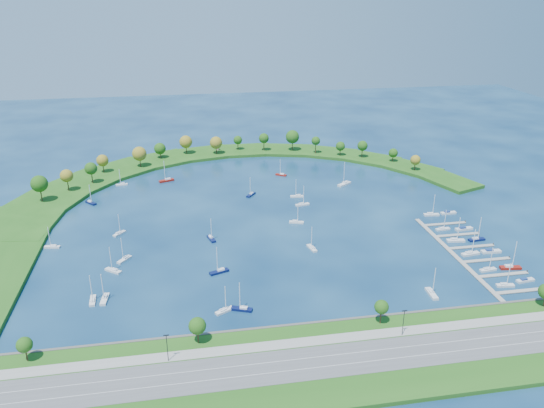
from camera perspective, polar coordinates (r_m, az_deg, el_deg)
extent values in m
plane|color=#072142|center=(285.99, -0.82, -1.18)|extent=(700.00, 700.00, 0.00)
cube|color=#205015|center=(181.06, 5.70, -16.60)|extent=(420.00, 42.00, 1.60)
cube|color=#474442|center=(197.54, 4.03, -12.74)|extent=(420.00, 1.20, 1.80)
cube|color=#515154|center=(180.52, 5.71, -16.39)|extent=(420.00, 16.00, 0.12)
cube|color=gray|center=(188.88, 4.81, -14.35)|extent=(420.00, 5.00, 0.12)
cube|color=silver|center=(178.62, 5.93, -16.86)|extent=(420.00, 0.15, 0.02)
cube|color=silver|center=(182.35, 5.49, -15.89)|extent=(420.00, 0.15, 0.02)
cylinder|color=#382314|center=(195.37, -24.77, -14.39)|extent=(0.56, 0.56, 4.90)
sphere|color=#244812|center=(193.41, -24.94, -13.55)|extent=(5.20, 5.20, 5.20)
cylinder|color=#382314|center=(187.65, -7.92, -13.81)|extent=(0.56, 0.56, 5.25)
sphere|color=#244812|center=(185.43, -7.98, -12.86)|extent=(6.00, 6.00, 6.00)
cylinder|color=#382314|center=(198.81, 11.54, -11.72)|extent=(0.56, 0.56, 5.60)
sphere|color=#244812|center=(196.71, 11.62, -10.79)|extent=(5.20, 5.20, 5.20)
cylinder|color=#382314|center=(228.92, 27.10, -9.16)|extent=(0.56, 0.56, 4.90)
cylinder|color=black|center=(180.02, -11.13, -14.89)|extent=(0.24, 0.24, 10.00)
cylinder|color=black|center=(193.30, 13.85, -12.25)|extent=(0.24, 0.24, 10.00)
cube|color=#205015|center=(302.23, -25.55, -1.96)|extent=(43.73, 48.72, 2.00)
cube|color=#205015|center=(326.81, -22.98, 0.24)|extent=(50.23, 54.30, 2.00)
cube|color=#205015|center=(348.51, -19.74, 2.05)|extent=(54.07, 56.09, 2.00)
cube|color=#205015|center=(366.69, -16.02, 3.49)|extent=(55.20, 54.07, 2.00)
cube|color=#205015|center=(380.86, -11.96, 4.58)|extent=(53.65, 48.47, 2.00)
cube|color=#205015|center=(390.67, -7.67, 5.32)|extent=(49.62, 39.75, 2.00)
cube|color=#205015|center=(395.90, -3.25, 5.72)|extent=(44.32, 29.96, 2.00)
cube|color=#205015|center=(396.42, 1.23, 5.77)|extent=(49.49, 38.05, 2.00)
cube|color=#205015|center=(392.23, 5.67, 5.49)|extent=(51.13, 44.12, 2.00)
cube|color=#205015|center=(383.42, 10.01, 4.85)|extent=(49.19, 47.96, 2.00)
cube|color=#205015|center=(370.19, 14.13, 3.87)|extent=(43.90, 49.49, 2.00)
cube|color=#205015|center=(352.87, 17.95, 2.53)|extent=(35.67, 48.74, 2.00)
cylinder|color=#382314|center=(323.58, -23.45, 0.97)|extent=(0.56, 0.56, 8.72)
sphere|color=#244812|center=(321.56, -23.62, 2.00)|extent=(9.35, 9.35, 9.35)
cylinder|color=#382314|center=(334.67, -20.98, 1.96)|extent=(0.56, 0.56, 7.92)
sphere|color=brown|center=(332.94, -21.11, 2.84)|extent=(7.53, 7.53, 7.53)
cylinder|color=#382314|center=(343.14, -18.69, 2.76)|extent=(0.56, 0.56, 7.89)
sphere|color=#244812|center=(341.46, -18.80, 3.62)|extent=(7.54, 7.54, 7.54)
cylinder|color=#382314|center=(361.23, -17.58, 3.74)|extent=(0.56, 0.56, 6.45)
sphere|color=brown|center=(359.82, -17.67, 4.46)|extent=(7.67, 7.67, 7.67)
cylinder|color=#382314|center=(366.09, -13.92, 4.43)|extent=(0.56, 0.56, 7.04)
sphere|color=brown|center=(364.52, -14.00, 5.24)|extent=(9.46, 9.46, 9.46)
cylinder|color=#382314|center=(382.02, -11.84, 5.21)|extent=(0.56, 0.56, 5.16)
sphere|color=#244812|center=(380.83, -11.89, 5.81)|extent=(8.12, 8.12, 8.12)
cylinder|color=#382314|center=(388.52, -9.15, 5.83)|extent=(0.56, 0.56, 6.89)
sphere|color=brown|center=(387.07, -9.20, 6.57)|extent=(9.10, 9.10, 9.10)
cylinder|color=#382314|center=(385.64, -5.97, 5.83)|extent=(0.56, 0.56, 6.38)
sphere|color=brown|center=(384.26, -6.00, 6.54)|extent=(8.83, 8.83, 8.83)
cylinder|color=#382314|center=(394.01, -3.66, 6.24)|extent=(0.56, 0.56, 6.06)
sphere|color=#244812|center=(392.84, -3.68, 6.84)|extent=(6.31, 6.31, 6.31)
cylinder|color=#382314|center=(390.84, -0.87, 6.28)|extent=(0.56, 0.56, 7.82)
sphere|color=#244812|center=(389.39, -0.87, 7.04)|extent=(7.28, 7.28, 7.28)
cylinder|color=#382314|center=(391.21, 2.18, 6.33)|extent=(0.56, 0.56, 8.36)
sphere|color=#244812|center=(389.56, 2.20, 7.19)|extent=(9.75, 9.75, 9.75)
cylinder|color=#382314|center=(385.71, 4.68, 6.00)|extent=(0.56, 0.56, 7.97)
sphere|color=#244812|center=(384.27, 4.71, 6.75)|extent=(6.19, 6.19, 6.19)
cylinder|color=#382314|center=(382.73, 7.29, 5.57)|extent=(0.56, 0.56, 5.48)
sphere|color=#244812|center=(381.59, 7.32, 6.15)|extent=(6.54, 6.54, 6.54)
cylinder|color=#382314|center=(380.29, 9.60, 5.44)|extent=(0.56, 0.56, 7.01)
sphere|color=#244812|center=(378.91, 9.65, 6.16)|extent=(7.15, 7.15, 7.15)
cylinder|color=#382314|center=(375.45, 12.78, 4.80)|extent=(0.56, 0.56, 4.85)
sphere|color=#244812|center=(374.39, 12.83, 5.34)|extent=(6.27, 6.27, 6.27)
cylinder|color=#382314|center=(360.86, 15.02, 3.94)|extent=(0.56, 0.56, 5.63)
sphere|color=brown|center=(359.63, 15.08, 4.56)|extent=(6.58, 6.58, 6.58)
cylinder|color=gray|center=(394.69, -5.82, 6.02)|extent=(2.20, 2.20, 3.66)
cylinder|color=gray|center=(394.14, -5.83, 6.29)|extent=(2.60, 2.60, 0.30)
cube|color=gray|center=(257.53, 18.94, -5.21)|extent=(2.20, 82.00, 0.40)
cube|color=gray|center=(239.54, 25.18, -8.40)|extent=(22.00, 2.00, 0.40)
cube|color=gray|center=(248.81, 23.52, -6.93)|extent=(22.00, 2.00, 0.40)
cylinder|color=#382314|center=(254.61, 25.60, -6.56)|extent=(0.36, 0.36, 1.60)
cube|color=gray|center=(258.42, 21.99, -5.57)|extent=(22.00, 2.00, 0.40)
cylinder|color=#382314|center=(264.01, 24.03, -5.24)|extent=(0.36, 0.36, 1.60)
cube|color=gray|center=(268.34, 20.57, -4.30)|extent=(22.00, 2.00, 0.40)
cylinder|color=#382314|center=(273.72, 22.56, -4.02)|extent=(0.36, 0.36, 1.60)
cube|color=gray|center=(278.53, 19.27, -3.12)|extent=(22.00, 2.00, 0.40)
cylinder|color=#382314|center=(283.72, 21.21, -2.87)|extent=(0.36, 0.36, 1.60)
cube|color=gray|center=(288.96, 18.06, -2.02)|extent=(22.00, 2.00, 0.40)
cylinder|color=#382314|center=(293.97, 19.95, -1.80)|extent=(0.36, 0.36, 1.60)
cube|color=silver|center=(274.56, -15.99, -3.06)|extent=(6.23, 6.84, 0.87)
cube|color=silver|center=(273.82, -16.11, -2.97)|extent=(2.72, 2.85, 0.61)
cylinder|color=silver|center=(272.75, -16.02, -2.00)|extent=(0.32, 0.32, 9.78)
cube|color=silver|center=(298.57, 3.27, -0.07)|extent=(8.21, 3.73, 0.95)
cube|color=silver|center=(297.96, 3.13, 0.05)|extent=(3.03, 2.07, 0.67)
cylinder|color=silver|center=(296.64, 3.40, 0.99)|extent=(0.32, 0.32, 10.70)
cube|color=#09113D|center=(231.29, -5.68, -7.22)|extent=(8.83, 5.12, 1.02)
cube|color=silver|center=(231.16, -5.49, -6.99)|extent=(3.37, 2.58, 0.72)
cylinder|color=silver|center=(228.04, -5.89, -5.90)|extent=(0.32, 0.32, 11.51)
cube|color=maroon|center=(345.38, 0.98, 3.13)|extent=(7.25, 5.75, 0.88)
cube|color=silver|center=(344.87, 1.09, 3.23)|extent=(2.93, 2.61, 0.62)
cylinder|color=silver|center=(343.85, 0.89, 3.99)|extent=(0.32, 0.32, 9.90)
cube|color=silver|center=(310.14, 2.67, 0.82)|extent=(7.69, 3.11, 0.90)
cube|color=silver|center=(309.92, 2.81, 0.95)|extent=(2.79, 1.81, 0.63)
cylinder|color=silver|center=(308.12, 2.57, 1.77)|extent=(0.32, 0.32, 10.08)
cube|color=silver|center=(331.67, 7.74, 2.12)|extent=(10.05, 8.14, 1.23)
cube|color=silver|center=(332.08, 7.86, 2.34)|extent=(4.08, 3.67, 0.86)
cylinder|color=silver|center=(328.55, 7.72, 3.32)|extent=(0.32, 0.32, 13.80)
cube|color=silver|center=(205.95, -5.09, -11.30)|extent=(7.58, 5.36, 0.90)
cube|color=silver|center=(205.20, -5.28, -11.19)|extent=(3.00, 2.52, 0.63)
cylinder|color=silver|center=(203.23, -5.00, -9.96)|extent=(0.32, 0.32, 10.08)
cube|color=silver|center=(250.41, 4.28, -4.74)|extent=(3.65, 7.85, 0.91)
cube|color=silver|center=(249.46, 4.36, -4.65)|extent=(2.00, 2.90, 0.64)
cylinder|color=silver|center=(248.41, 4.26, -3.54)|extent=(0.32, 0.32, 10.23)
cube|color=silver|center=(248.77, -15.49, -5.75)|extent=(6.45, 7.53, 0.94)
cube|color=silver|center=(248.90, -15.39, -5.52)|extent=(2.87, 3.10, 0.66)
cylinder|color=silver|center=(245.80, -15.73, -4.63)|extent=(0.32, 0.32, 10.53)
cube|color=silver|center=(224.34, 16.69, -9.17)|extent=(2.77, 8.64, 1.03)
cube|color=silver|center=(224.56, 16.63, -8.87)|extent=(1.81, 3.06, 0.72)
cylinder|color=silver|center=(220.69, 16.94, -7.87)|extent=(0.32, 0.32, 11.54)
cube|color=#09113D|center=(206.30, -3.26, -11.16)|extent=(8.42, 5.06, 0.98)
cube|color=silver|center=(205.66, -3.04, -11.00)|extent=(3.24, 2.52, 0.68)
cylinder|color=silver|center=(203.20, -3.48, -9.73)|extent=(0.32, 0.32, 11.00)
cube|color=#09113D|center=(312.32, -2.27, 0.99)|extent=(6.47, 7.60, 0.94)
cube|color=silver|center=(312.66, -2.20, 1.17)|extent=(2.88, 3.12, 0.66)
cylinder|color=silver|center=(309.74, -2.34, 1.94)|extent=(0.32, 0.32, 10.60)
cube|color=silver|center=(222.25, -18.61, -9.77)|extent=(2.59, 7.79, 0.92)
cube|color=silver|center=(221.19, -18.65, -9.70)|extent=(1.66, 2.77, 0.64)
cylinder|color=silver|center=(219.94, -18.78, -8.43)|extent=(0.32, 0.32, 10.36)
cube|color=#09113D|center=(260.25, -6.50, -3.72)|extent=(4.20, 8.10, 0.94)
cube|color=silver|center=(260.57, -6.57, -3.49)|extent=(2.21, 3.04, 0.65)
cylinder|color=silver|center=(257.26, -6.51, -2.63)|extent=(0.32, 0.32, 10.52)
cube|color=silver|center=(271.34, -22.43, -4.27)|extent=(7.50, 3.27, 0.87)
cube|color=silver|center=(270.75, -22.31, -4.13)|extent=(2.75, 1.84, 0.61)
cylinder|color=silver|center=(269.37, -22.71, -3.25)|extent=(0.32, 0.32, 9.80)
cube|color=silver|center=(221.62, -17.45, -9.70)|extent=(3.05, 8.38, 0.98)
cube|color=silver|center=(221.87, -17.43, -9.40)|extent=(1.87, 3.01, 0.69)
cylinder|color=silver|center=(218.03, -17.67, -8.44)|extent=(0.32, 0.32, 11.08)
cube|color=silver|center=(341.02, -15.77, 2.00)|extent=(7.28, 2.86, 0.85)
cube|color=silver|center=(340.78, -15.66, 2.13)|extent=(2.64, 1.69, 0.60)
cylinder|color=silver|center=(339.31, -15.96, 2.82)|extent=(0.32, 0.32, 9.57)
cube|color=#09113D|center=(317.40, -18.78, 0.11)|extent=(6.83, 7.35, 0.94)
cube|color=silver|center=(317.74, -18.88, 0.28)|extent=(2.97, 3.08, 0.66)
cylinder|color=silver|center=(314.87, -18.85, 1.06)|extent=(0.32, 0.32, 10.60)
cube|color=maroon|center=(341.32, -11.21, 2.48)|extent=(9.66, 5.80, 1.12)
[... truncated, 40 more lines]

